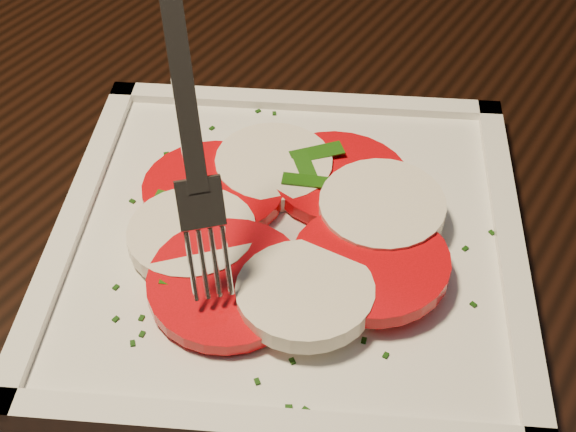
% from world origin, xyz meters
% --- Properties ---
extents(table, '(1.26, 0.89, 0.75)m').
position_xyz_m(table, '(-0.06, -0.17, 0.65)').
color(table, black).
rests_on(table, ground).
extents(plate, '(0.35, 0.35, 0.01)m').
position_xyz_m(plate, '(-0.12, -0.20, 0.76)').
color(plate, white).
rests_on(plate, table).
extents(caprese_salad, '(0.22, 0.21, 0.02)m').
position_xyz_m(caprese_salad, '(-0.12, -0.20, 0.77)').
color(caprese_salad, red).
rests_on(caprese_salad, plate).
extents(fork, '(0.09, 0.09, 0.18)m').
position_xyz_m(fork, '(-0.16, -0.23, 0.88)').
color(fork, white).
rests_on(fork, caprese_salad).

